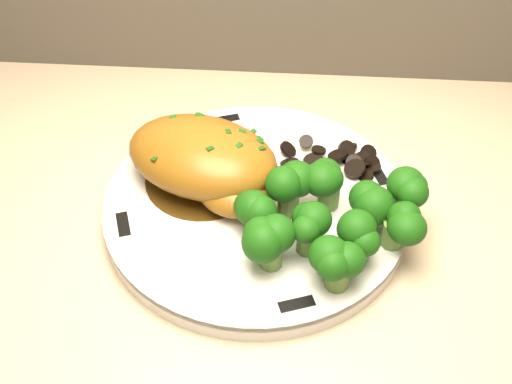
{
  "coord_description": "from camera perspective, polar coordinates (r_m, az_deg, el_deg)",
  "views": [
    {
      "loc": [
        -0.01,
        1.29,
        1.36
      ],
      "look_at": [
        -0.04,
        1.73,
        0.92
      ],
      "focal_mm": 45.0,
      "sensor_mm": 36.0,
      "label": 1
    }
  ],
  "objects": [
    {
      "name": "rim_accent_3",
      "position": [
        0.54,
        3.63,
        -9.93
      ],
      "size": [
        0.03,
        0.02,
        0.0
      ],
      "primitive_type": "cube",
      "rotation": [
        0.0,
        0.0,
        6.62
      ],
      "color": "black",
      "rests_on": "plate"
    },
    {
      "name": "plate",
      "position": [
        0.63,
        0.0,
        -1.28
      ],
      "size": [
        0.34,
        0.34,
        0.02
      ],
      "primitive_type": "cylinder",
      "rotation": [
        0.0,
        0.0,
        -0.18
      ],
      "color": "silver",
      "rests_on": "counter"
    },
    {
      "name": "broccoli_florets",
      "position": [
        0.57,
        6.88,
        -2.34
      ],
      "size": [
        0.16,
        0.13,
        0.05
      ],
      "rotation": [
        0.0,
        0.0,
        0.12
      ],
      "color": "#587A33",
      "rests_on": "plate"
    },
    {
      "name": "rim_accent_2",
      "position": [
        0.61,
        -11.72,
        -2.84
      ],
      "size": [
        0.02,
        0.03,
        0.0
      ],
      "primitive_type": "cube",
      "rotation": [
        0.0,
        0.0,
        5.05
      ],
      "color": "black",
      "rests_on": "plate"
    },
    {
      "name": "rim_accent_0",
      "position": [
        0.66,
        10.87,
        1.51
      ],
      "size": [
        0.02,
        0.03,
        0.0
      ],
      "primitive_type": "cube",
      "rotation": [
        0.0,
        0.0,
        1.91
      ],
      "color": "black",
      "rests_on": "plate"
    },
    {
      "name": "rim_accent_1",
      "position": [
        0.72,
        -2.73,
        6.47
      ],
      "size": [
        0.03,
        0.02,
        0.0
      ],
      "primitive_type": "cube",
      "rotation": [
        0.0,
        0.0,
        3.48
      ],
      "color": "black",
      "rests_on": "plate"
    },
    {
      "name": "gravy_pool",
      "position": [
        0.65,
        -4.64,
        1.19
      ],
      "size": [
        0.12,
        0.12,
        0.0
      ],
      "primitive_type": "cylinder",
      "color": "#3B260A",
      "rests_on": "plate"
    },
    {
      "name": "mushroom_pile",
      "position": [
        0.66,
        6.56,
        2.86
      ],
      "size": [
        0.09,
        0.06,
        0.02
      ],
      "color": "black",
      "rests_on": "plate"
    },
    {
      "name": "chicken_breast",
      "position": [
        0.62,
        -4.48,
        2.78
      ],
      "size": [
        0.18,
        0.15,
        0.06
      ],
      "rotation": [
        0.0,
        0.0,
        -0.33
      ],
      "color": "#965F1A",
      "rests_on": "plate"
    }
  ]
}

